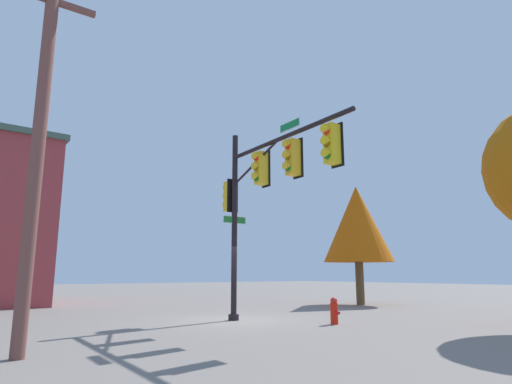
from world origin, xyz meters
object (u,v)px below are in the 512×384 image
(tree_mid, at_px, (357,224))
(fire_hydrant, at_px, (334,311))
(utility_pole, at_px, (38,145))
(signal_pole_assembly, at_px, (264,182))

(tree_mid, bearing_deg, fire_hydrant, -55.31)
(utility_pole, bearing_deg, tree_mid, 108.84)
(signal_pole_assembly, distance_m, tree_mid, 10.40)
(signal_pole_assembly, height_order, utility_pole, utility_pole)
(fire_hydrant, bearing_deg, signal_pole_assembly, -117.73)
(utility_pole, distance_m, fire_hydrant, 9.66)
(fire_hydrant, distance_m, tree_mid, 9.92)
(signal_pole_assembly, distance_m, fire_hydrant, 4.66)
(fire_hydrant, xyz_separation_m, tree_mid, (-5.22, 7.54, 3.76))
(fire_hydrant, bearing_deg, tree_mid, 124.69)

